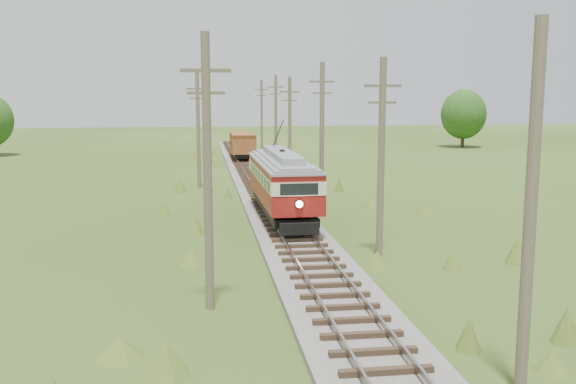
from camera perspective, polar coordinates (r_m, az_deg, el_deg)
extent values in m
cube|color=#605B54|center=(43.43, -1.92, -0.45)|extent=(3.60, 96.00, 0.25)
cube|color=#726659|center=(43.31, -2.86, 0.00)|extent=(0.08, 96.00, 0.17)
cube|color=#726659|center=(43.45, -0.98, 0.04)|extent=(0.08, 96.00, 0.17)
cube|color=#2D2116|center=(43.40, -1.92, -0.19)|extent=(2.40, 96.00, 0.16)
cube|color=black|center=(35.18, -0.52, -1.24)|extent=(2.32, 10.15, 0.41)
cube|color=maroon|center=(35.03, -0.52, 0.24)|extent=(2.72, 11.03, 1.01)
cube|color=beige|center=(34.92, -0.52, 1.58)|extent=(2.74, 11.09, 0.64)
cube|color=black|center=(34.92, -0.52, 1.58)|extent=(2.76, 10.60, 0.50)
cube|color=maroon|center=(34.86, -0.52, 2.33)|extent=(2.72, 11.03, 0.28)
cube|color=gray|center=(34.83, -0.52, 2.82)|extent=(2.77, 11.15, 0.35)
cube|color=gray|center=(34.80, -0.52, 3.33)|extent=(1.27, 8.27, 0.37)
sphere|color=#FFF2BF|center=(29.57, 1.02, -1.09)|extent=(0.33, 0.33, 0.33)
cylinder|color=black|center=(36.35, -0.89, 5.20)|extent=(0.11, 4.27, 1.77)
cylinder|color=black|center=(31.05, -0.68, -2.68)|extent=(0.12, 0.73, 0.73)
cylinder|color=black|center=(31.26, 1.82, -2.60)|extent=(0.12, 0.73, 0.73)
cylinder|color=black|center=(39.18, -2.38, -0.28)|extent=(0.12, 0.73, 0.73)
cylinder|color=black|center=(39.35, -0.39, -0.23)|extent=(0.12, 0.73, 0.73)
cube|color=black|center=(66.88, -4.06, 3.43)|extent=(1.96, 6.54, 0.45)
cube|color=maroon|center=(66.78, -4.07, 4.40)|extent=(2.44, 7.27, 1.81)
cube|color=maroon|center=(66.71, -4.08, 5.21)|extent=(2.49, 7.41, 0.11)
cylinder|color=black|center=(64.68, -4.55, 3.28)|extent=(0.12, 0.73, 0.72)
cylinder|color=black|center=(64.75, -3.35, 3.30)|extent=(0.12, 0.73, 0.72)
cylinder|color=black|center=(69.00, -4.72, 3.63)|extent=(0.12, 0.73, 0.72)
cylinder|color=black|center=(69.07, -3.60, 3.64)|extent=(0.12, 0.73, 0.72)
cone|color=gray|center=(59.66, -0.63, 2.60)|extent=(3.56, 3.56, 1.34)
cone|color=gray|center=(58.71, 0.37, 2.23)|extent=(2.00, 2.00, 0.78)
cylinder|color=brown|center=(15.82, 20.75, -1.61)|extent=(0.30, 0.30, 8.80)
cylinder|color=brown|center=(27.88, 8.29, 2.94)|extent=(0.30, 0.30, 8.60)
cube|color=brown|center=(27.74, 8.43, 9.32)|extent=(1.60, 0.12, 0.12)
cube|color=brown|center=(27.74, 8.40, 7.87)|extent=(1.20, 0.10, 0.10)
cylinder|color=brown|center=(40.45, 3.03, 5.10)|extent=(0.30, 0.30, 9.00)
cube|color=brown|center=(40.37, 3.07, 9.77)|extent=(1.60, 0.12, 0.12)
cube|color=brown|center=(40.37, 3.06, 8.78)|extent=(1.20, 0.10, 0.10)
cylinder|color=brown|center=(53.24, 0.16, 5.67)|extent=(0.30, 0.30, 8.40)
cube|color=brown|center=(53.16, 0.16, 8.90)|extent=(1.60, 0.12, 0.12)
cube|color=brown|center=(53.16, 0.16, 8.15)|extent=(1.20, 0.10, 0.10)
cylinder|color=brown|center=(66.15, -1.09, 6.49)|extent=(0.30, 0.30, 8.90)
cube|color=brown|center=(66.10, -1.09, 9.31)|extent=(1.60, 0.12, 0.12)
cube|color=brown|center=(66.10, -1.09, 8.70)|extent=(1.20, 0.10, 0.10)
cylinder|color=brown|center=(79.05, -2.36, 6.79)|extent=(0.30, 0.30, 8.70)
cube|color=brown|center=(79.01, -2.37, 9.07)|extent=(1.60, 0.12, 0.12)
cube|color=brown|center=(79.01, -2.37, 8.57)|extent=(1.20, 0.10, 0.10)
cylinder|color=brown|center=(20.80, -7.16, 1.54)|extent=(0.30, 0.30, 9.00)
cube|color=brown|center=(20.65, -7.34, 10.67)|extent=(1.60, 0.12, 0.12)
cube|color=brown|center=(20.64, -7.30, 8.72)|extent=(1.20, 0.10, 0.10)
cylinder|color=brown|center=(48.71, -7.98, 5.41)|extent=(0.30, 0.30, 8.60)
cube|color=brown|center=(48.64, -8.06, 9.06)|extent=(1.60, 0.12, 0.12)
cube|color=brown|center=(48.64, -8.04, 8.24)|extent=(1.20, 0.10, 0.10)
cylinder|color=#38281C|center=(87.88, 15.25, 4.67)|extent=(0.50, 0.50, 2.52)
ellipsoid|color=#204414|center=(87.73, 15.33, 6.68)|extent=(5.88, 5.88, 6.47)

